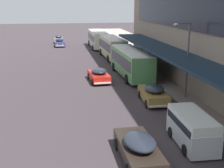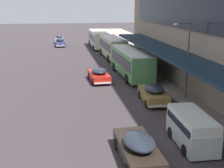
{
  "view_description": "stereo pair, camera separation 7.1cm",
  "coord_description": "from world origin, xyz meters",
  "px_view_note": "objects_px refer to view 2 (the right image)",
  "views": [
    {
      "loc": [
        -3.84,
        -7.64,
        8.31
      ],
      "look_at": [
        0.78,
        18.59,
        1.27
      ],
      "focal_mm": 50.0,
      "sensor_mm": 36.0,
      "label": 1
    },
    {
      "loc": [
        -3.77,
        -7.65,
        8.31
      ],
      "look_at": [
        0.78,
        18.59,
        1.27
      ],
      "focal_mm": 50.0,
      "sensor_mm": 36.0,
      "label": 2
    }
  ],
  "objects_px": {
    "sedan_lead_mid": "(99,75)",
    "sedan_second_near": "(60,42)",
    "transit_bus_kerbside_front": "(98,38)",
    "transit_bus_kerbside_rear": "(131,61)",
    "vw_van": "(191,127)",
    "sedan_second_mid": "(138,148)",
    "sedan_far_back": "(59,39)",
    "street_lamp": "(186,55)",
    "sedan_oncoming_rear": "(153,93)",
    "transit_bus_kerbside_far": "(113,46)"
  },
  "relations": [
    {
      "from": "sedan_lead_mid",
      "to": "sedan_second_near",
      "type": "relative_size",
      "value": 1.08
    },
    {
      "from": "transit_bus_kerbside_front",
      "to": "sedan_second_near",
      "type": "height_order",
      "value": "transit_bus_kerbside_front"
    },
    {
      "from": "transit_bus_kerbside_front",
      "to": "transit_bus_kerbside_rear",
      "type": "distance_m",
      "value": 23.64
    },
    {
      "from": "transit_bus_kerbside_rear",
      "to": "vw_van",
      "type": "xyz_separation_m",
      "value": [
        -0.5,
        -17.72,
        -0.68
      ]
    },
    {
      "from": "transit_bus_kerbside_rear",
      "to": "sedan_lead_mid",
      "type": "relative_size",
      "value": 2.24
    },
    {
      "from": "sedan_second_mid",
      "to": "sedan_far_back",
      "type": "relative_size",
      "value": 1.14
    },
    {
      "from": "sedan_far_back",
      "to": "street_lamp",
      "type": "xyz_separation_m",
      "value": [
        10.36,
        -41.9,
        3.22
      ]
    },
    {
      "from": "sedan_oncoming_rear",
      "to": "transit_bus_kerbside_front",
      "type": "bearing_deg",
      "value": 90.7
    },
    {
      "from": "sedan_far_back",
      "to": "street_lamp",
      "type": "relative_size",
      "value": 0.67
    },
    {
      "from": "transit_bus_kerbside_far",
      "to": "sedan_lead_mid",
      "type": "distance_m",
      "value": 14.45
    },
    {
      "from": "sedan_second_mid",
      "to": "street_lamp",
      "type": "relative_size",
      "value": 0.76
    },
    {
      "from": "street_lamp",
      "to": "vw_van",
      "type": "bearing_deg",
      "value": -109.85
    },
    {
      "from": "sedan_far_back",
      "to": "street_lamp",
      "type": "distance_m",
      "value": 43.28
    },
    {
      "from": "transit_bus_kerbside_rear",
      "to": "transit_bus_kerbside_front",
      "type": "bearing_deg",
      "value": 91.69
    },
    {
      "from": "sedan_second_mid",
      "to": "vw_van",
      "type": "height_order",
      "value": "vw_van"
    },
    {
      "from": "transit_bus_kerbside_front",
      "to": "street_lamp",
      "type": "bearing_deg",
      "value": -84.31
    },
    {
      "from": "transit_bus_kerbside_far",
      "to": "sedan_oncoming_rear",
      "type": "relative_size",
      "value": 2.13
    },
    {
      "from": "sedan_lead_mid",
      "to": "sedan_oncoming_rear",
      "type": "distance_m",
      "value": 8.66
    },
    {
      "from": "sedan_lead_mid",
      "to": "vw_van",
      "type": "xyz_separation_m",
      "value": [
        3.43,
        -16.01,
        0.35
      ]
    },
    {
      "from": "sedan_second_near",
      "to": "sedan_oncoming_rear",
      "type": "height_order",
      "value": "sedan_oncoming_rear"
    },
    {
      "from": "transit_bus_kerbside_front",
      "to": "transit_bus_kerbside_rear",
      "type": "relative_size",
      "value": 1.01
    },
    {
      "from": "sedan_lead_mid",
      "to": "transit_bus_kerbside_rear",
      "type": "bearing_deg",
      "value": 23.5
    },
    {
      "from": "transit_bus_kerbside_front",
      "to": "vw_van",
      "type": "xyz_separation_m",
      "value": [
        0.2,
        -41.35,
        -0.68
      ]
    },
    {
      "from": "transit_bus_kerbside_rear",
      "to": "sedan_lead_mid",
      "type": "distance_m",
      "value": 4.4
    },
    {
      "from": "sedan_second_mid",
      "to": "sedan_oncoming_rear",
      "type": "xyz_separation_m",
      "value": [
        3.83,
        9.62,
        0.02
      ]
    },
    {
      "from": "sedan_far_back",
      "to": "sedan_second_near",
      "type": "bearing_deg",
      "value": -88.74
    },
    {
      "from": "sedan_second_mid",
      "to": "vw_van",
      "type": "relative_size",
      "value": 1.08
    },
    {
      "from": "sedan_lead_mid",
      "to": "sedan_second_near",
      "type": "xyz_separation_m",
      "value": [
        -3.74,
        28.48,
        -0.0
      ]
    },
    {
      "from": "transit_bus_kerbside_front",
      "to": "sedan_second_mid",
      "type": "xyz_separation_m",
      "value": [
        -3.42,
        -42.81,
        -1.03
      ]
    },
    {
      "from": "sedan_lead_mid",
      "to": "sedan_second_near",
      "type": "bearing_deg",
      "value": 97.47
    },
    {
      "from": "sedan_far_back",
      "to": "vw_van",
      "type": "distance_m",
      "value": 50.93
    },
    {
      "from": "sedan_far_back",
      "to": "sedan_second_mid",
      "type": "bearing_deg",
      "value": -85.96
    },
    {
      "from": "vw_van",
      "to": "sedan_lead_mid",
      "type": "bearing_deg",
      "value": 102.08
    },
    {
      "from": "transit_bus_kerbside_rear",
      "to": "sedan_second_mid",
      "type": "relative_size",
      "value": 2.07
    },
    {
      "from": "sedan_lead_mid",
      "to": "street_lamp",
      "type": "distance_m",
      "value": 10.44
    },
    {
      "from": "transit_bus_kerbside_rear",
      "to": "sedan_second_mid",
      "type": "bearing_deg",
      "value": -102.13
    },
    {
      "from": "sedan_second_mid",
      "to": "vw_van",
      "type": "distance_m",
      "value": 3.93
    },
    {
      "from": "sedan_second_mid",
      "to": "sedan_oncoming_rear",
      "type": "height_order",
      "value": "sedan_oncoming_rear"
    },
    {
      "from": "transit_bus_kerbside_front",
      "to": "sedan_oncoming_rear",
      "type": "xyz_separation_m",
      "value": [
        0.41,
        -33.19,
        -1.0
      ]
    },
    {
      "from": "vw_van",
      "to": "sedan_second_near",
      "type": "bearing_deg",
      "value": 99.15
    },
    {
      "from": "sedan_far_back",
      "to": "sedan_oncoming_rear",
      "type": "distance_m",
      "value": 42.91
    },
    {
      "from": "transit_bus_kerbside_rear",
      "to": "sedan_second_mid",
      "type": "distance_m",
      "value": 19.65
    },
    {
      "from": "sedan_oncoming_rear",
      "to": "vw_van",
      "type": "distance_m",
      "value": 8.16
    },
    {
      "from": "vw_van",
      "to": "sedan_oncoming_rear",
      "type": "bearing_deg",
      "value": 88.56
    },
    {
      "from": "transit_bus_kerbside_rear",
      "to": "vw_van",
      "type": "height_order",
      "value": "transit_bus_kerbside_rear"
    },
    {
      "from": "transit_bus_kerbside_front",
      "to": "sedan_oncoming_rear",
      "type": "height_order",
      "value": "transit_bus_kerbside_front"
    },
    {
      "from": "transit_bus_kerbside_front",
      "to": "sedan_lead_mid",
      "type": "height_order",
      "value": "transit_bus_kerbside_front"
    },
    {
      "from": "transit_bus_kerbside_rear",
      "to": "sedan_second_near",
      "type": "xyz_separation_m",
      "value": [
        -7.66,
        26.77,
        -1.03
      ]
    },
    {
      "from": "transit_bus_kerbside_far",
      "to": "sedan_second_near",
      "type": "height_order",
      "value": "transit_bus_kerbside_far"
    },
    {
      "from": "vw_van",
      "to": "street_lamp",
      "type": "height_order",
      "value": "street_lamp"
    }
  ]
}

